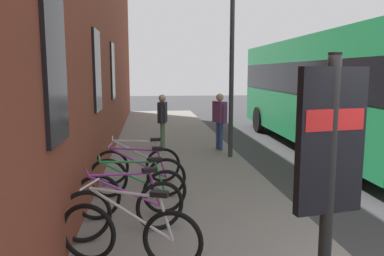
# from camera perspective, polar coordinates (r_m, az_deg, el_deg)

# --- Properties ---
(ground) EXTENTS (60.00, 60.00, 0.00)m
(ground) POSITION_cam_1_polar(r_m,az_deg,el_deg) (9.34, 15.66, -6.72)
(ground) COLOR #38383A
(sidewalk_pavement) EXTENTS (24.00, 3.50, 0.12)m
(sidewalk_pavement) POSITION_cam_1_polar(r_m,az_deg,el_deg) (10.61, -2.48, -4.27)
(sidewalk_pavement) COLOR gray
(sidewalk_pavement) RESTS_ON ground
(bicycle_mid_rack) EXTENTS (0.70, 1.69, 0.97)m
(bicycle_mid_rack) POSITION_cam_1_polar(r_m,az_deg,el_deg) (4.68, -9.24, -15.32)
(bicycle_mid_rack) COLOR black
(bicycle_mid_rack) RESTS_ON sidewalk_pavement
(bicycle_beside_lamp) EXTENTS (0.64, 1.72, 0.97)m
(bicycle_beside_lamp) POSITION_cam_1_polar(r_m,az_deg,el_deg) (5.47, -10.03, -11.76)
(bicycle_beside_lamp) COLOR black
(bicycle_beside_lamp) RESTS_ON sidewalk_pavement
(bicycle_by_door) EXTENTS (0.48, 1.76, 0.97)m
(bicycle_by_door) POSITION_cam_1_polar(r_m,az_deg,el_deg) (6.14, -8.87, -9.47)
(bicycle_by_door) COLOR black
(bicycle_by_door) RESTS_ON sidewalk_pavement
(bicycle_far_end) EXTENTS (0.48, 1.77, 0.97)m
(bicycle_far_end) POSITION_cam_1_polar(r_m,az_deg,el_deg) (7.05, -8.08, -7.11)
(bicycle_far_end) COLOR black
(bicycle_far_end) RESTS_ON sidewalk_pavement
(bicycle_nearest_sign) EXTENTS (0.48, 1.77, 0.97)m
(bicycle_nearest_sign) POSITION_cam_1_polar(r_m,az_deg,el_deg) (7.88, -8.09, -5.46)
(bicycle_nearest_sign) COLOR black
(bicycle_nearest_sign) RESTS_ON sidewalk_pavement
(transit_info_sign) EXTENTS (0.18, 0.56, 2.40)m
(transit_info_sign) POSITION_cam_1_polar(r_m,az_deg,el_deg) (3.05, 19.79, -4.66)
(transit_info_sign) COLOR black
(transit_info_sign) RESTS_ON sidewalk_pavement
(city_bus) EXTENTS (10.57, 2.86, 3.35)m
(city_bus) POSITION_cam_1_polar(r_m,az_deg,el_deg) (12.55, 19.41, 5.79)
(city_bus) COLOR #1E8C4C
(city_bus) RESTS_ON ground
(pedestrian_near_bus) EXTENTS (0.61, 0.31, 1.61)m
(pedestrian_near_bus) POSITION_cam_1_polar(r_m,az_deg,el_deg) (11.22, -4.42, 1.81)
(pedestrian_near_bus) COLOR #4C724C
(pedestrian_near_bus) RESTS_ON sidewalk_pavement
(pedestrian_crossing_street) EXTENTS (0.60, 0.37, 1.64)m
(pedestrian_crossing_street) POSITION_cam_1_polar(r_m,az_deg,el_deg) (11.12, 4.14, 1.86)
(pedestrian_crossing_street) COLOR #334C8C
(pedestrian_crossing_street) RESTS_ON sidewalk_pavement
(street_lamp) EXTENTS (0.28, 0.28, 5.45)m
(street_lamp) POSITION_cam_1_polar(r_m,az_deg,el_deg) (10.17, 5.99, 13.70)
(street_lamp) COLOR #333338
(street_lamp) RESTS_ON sidewalk_pavement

